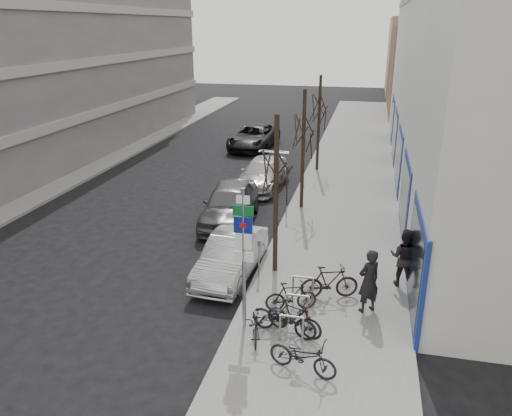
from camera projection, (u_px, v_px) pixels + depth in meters
The scene contains 25 objects.
ground at pixel (165, 320), 14.53m from camera, with size 120.00×120.00×0.00m, color black.
sidewalk_east at pixel (343, 212), 22.71m from camera, with size 5.00×70.00×0.15m, color slate.
sidewalk_west at pixel (42, 188), 25.95m from camera, with size 3.00×70.00×0.15m, color slate.
brick_building_far at pixel (456, 71), 47.03m from camera, with size 12.00×14.00×8.00m, color brown.
tan_building_far at pixel (443, 56), 60.47m from camera, with size 13.00×12.00×9.00m, color #937A5B.
highway_sign_pole at pixel (244, 251), 13.17m from camera, with size 0.55×0.10×4.20m.
bike_rack at pixel (297, 305), 14.06m from camera, with size 0.66×2.26×0.83m.
tree_near at pixel (276, 158), 15.77m from camera, with size 1.80×1.80×5.50m.
tree_mid at pixel (304, 122), 21.72m from camera, with size 1.80×1.80×5.50m.
tree_far at pixel (320, 101), 27.67m from camera, with size 1.80×1.80×5.50m.
meter_front at pixel (259, 255), 16.51m from camera, with size 0.10×0.08×1.27m.
meter_mid at pixel (287, 201), 21.54m from camera, with size 0.10×0.08×1.27m.
meter_back at pixel (304, 168), 26.57m from camera, with size 0.10×0.08×1.27m.
bike_near_left at pixel (256, 321), 13.31m from camera, with size 0.48×1.57×0.96m, color black.
bike_near_right at pixel (294, 317), 13.44m from camera, with size 0.50×1.69×1.02m, color black.
bike_mid_curb at pixel (284, 315), 13.42m from camera, with size 0.57×1.88×1.15m, color black.
bike_mid_inner at pixel (291, 296), 14.58m from camera, with size 0.46×1.55×0.94m, color black.
bike_far_curb at pixel (303, 353), 11.94m from camera, with size 0.53×1.74×1.06m, color black.
bike_far_inner at pixel (329, 282), 15.22m from camera, with size 0.54×1.82×1.10m, color black.
parked_car_front at pixel (231, 256), 16.89m from camera, with size 1.50×4.31×1.42m, color #B2B2B7.
parked_car_mid at pixel (230, 204), 21.40m from camera, with size 2.03×5.06×1.72m, color #4E4E53.
parked_car_back at pixel (262, 174), 26.12m from camera, with size 2.07×5.08×1.47m, color #A3A3A8.
lane_car at pixel (254, 137), 34.44m from camera, with size 2.65×5.74×1.60m, color black.
pedestrian_near at pixel (369, 281), 14.38m from camera, with size 0.71×0.47×1.96m, color black.
pedestrian_far at pixel (404, 257), 15.85m from camera, with size 0.72×0.49×1.96m, color black.
Camera 1 is at (5.39, -11.60, 8.07)m, focal length 35.00 mm.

